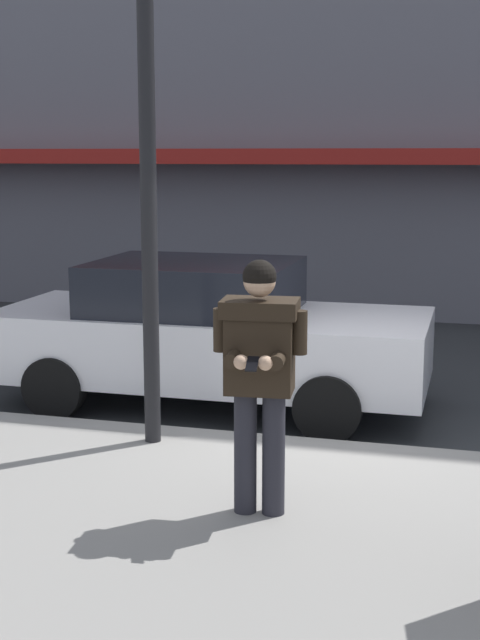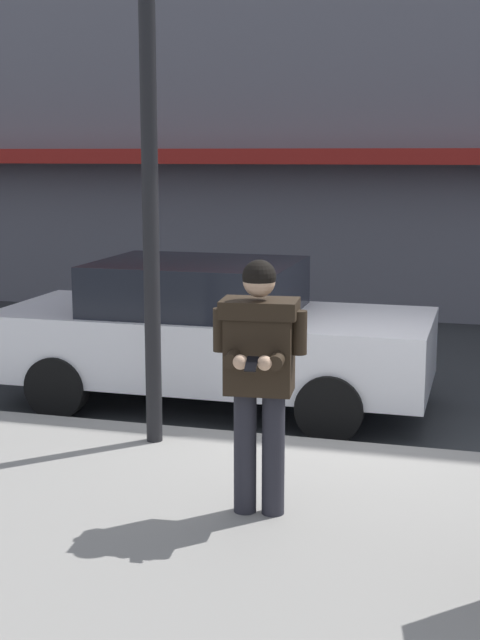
% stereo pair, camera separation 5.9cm
% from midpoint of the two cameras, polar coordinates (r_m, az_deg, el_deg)
% --- Properties ---
extents(ground_plane, '(80.00, 80.00, 0.00)m').
position_cam_midpoint_polar(ground_plane, '(8.24, 7.72, -8.21)').
color(ground_plane, '#2B2D30').
extents(sidewalk, '(32.00, 5.30, 0.14)m').
position_cam_midpoint_polar(sidewalk, '(5.52, 14.18, -17.53)').
color(sidewalk, gray).
rests_on(sidewalk, ground).
extents(curb_paint_line, '(28.00, 0.12, 0.01)m').
position_cam_midpoint_polar(curb_paint_line, '(8.22, 14.77, -8.49)').
color(curb_paint_line, silver).
rests_on(curb_paint_line, ground).
extents(parked_sedan_mid, '(4.51, 1.94, 1.54)m').
position_cam_midpoint_polar(parked_sedan_mid, '(9.36, -1.73, -0.81)').
color(parked_sedan_mid, silver).
rests_on(parked_sedan_mid, ground).
extents(man_texting_on_phone, '(0.65, 0.61, 1.81)m').
position_cam_midpoint_polar(man_texting_on_phone, '(6.11, 1.52, -2.57)').
color(man_texting_on_phone, '#23232B').
rests_on(man_texting_on_phone, sidewalk).
extents(street_lamp_post, '(0.36, 0.36, 4.88)m').
position_cam_midpoint_polar(street_lamp_post, '(7.61, -5.66, 14.30)').
color(street_lamp_post, black).
rests_on(street_lamp_post, sidewalk).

